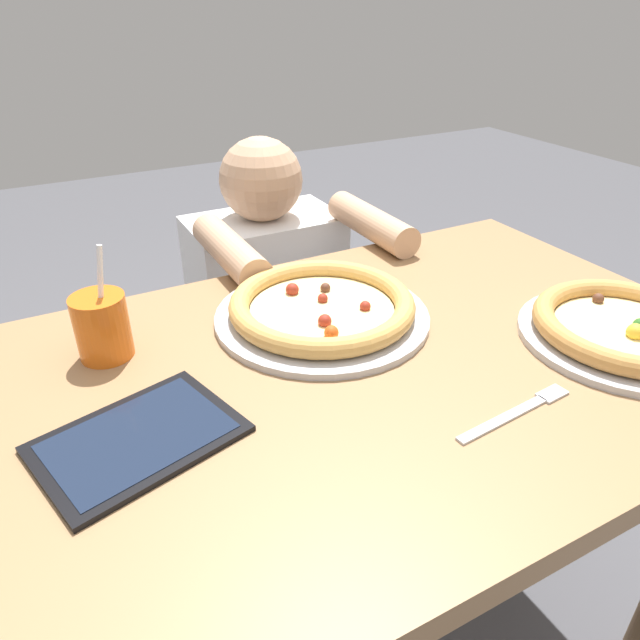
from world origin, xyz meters
name	(u,v)px	position (x,y,z in m)	size (l,w,h in m)	color
dining_table	(376,418)	(0.00, 0.00, 0.63)	(1.16, 0.77, 0.75)	#936D47
pizza_near	(625,329)	(0.37, -0.15, 0.77)	(0.33, 0.33, 0.05)	#B7B7BC
pizza_far	(322,308)	(-0.03, 0.14, 0.77)	(0.37, 0.37, 0.05)	#B7B7BC
drink_cup_colored	(102,326)	(-0.37, 0.20, 0.80)	(0.08, 0.08, 0.18)	orange
fork	(519,411)	(0.09, -0.20, 0.75)	(0.20, 0.04, 0.00)	silver
tablet	(139,439)	(-0.38, -0.02, 0.75)	(0.28, 0.23, 0.01)	black
diner_seated	(270,330)	(0.08, 0.64, 0.43)	(0.41, 0.52, 0.95)	#333847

